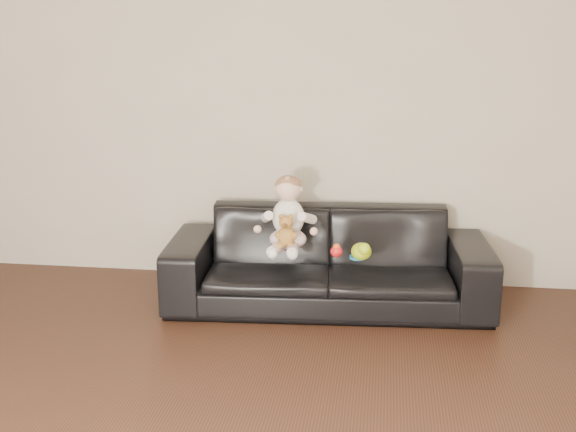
# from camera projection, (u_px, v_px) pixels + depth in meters

# --- Properties ---
(wall_back) EXTENTS (5.00, 0.00, 5.00)m
(wall_back) POSITION_uv_depth(u_px,v_px,m) (250.00, 102.00, 5.13)
(wall_back) COLOR #BCB29E
(wall_back) RESTS_ON ground
(sofa) EXTENTS (2.17, 0.97, 0.62)m
(sofa) POSITION_uv_depth(u_px,v_px,m) (328.00, 259.00, 4.82)
(sofa) COLOR black
(sofa) RESTS_ON floor
(baby) EXTENTS (0.33, 0.41, 0.49)m
(baby) POSITION_uv_depth(u_px,v_px,m) (288.00, 217.00, 4.66)
(baby) COLOR #F7D1D3
(baby) RESTS_ON sofa
(teddy_bear) EXTENTS (0.13, 0.13, 0.21)m
(teddy_bear) POSITION_uv_depth(u_px,v_px,m) (286.00, 231.00, 4.54)
(teddy_bear) COLOR olive
(teddy_bear) RESTS_ON sofa
(toy_green) EXTENTS (0.16, 0.18, 0.11)m
(toy_green) POSITION_uv_depth(u_px,v_px,m) (361.00, 251.00, 4.49)
(toy_green) COLOR #A9CD18
(toy_green) RESTS_ON sofa
(toy_rattle) EXTENTS (0.10, 0.10, 0.08)m
(toy_rattle) POSITION_uv_depth(u_px,v_px,m) (337.00, 251.00, 4.54)
(toy_rattle) COLOR red
(toy_rattle) RESTS_ON sofa
(toy_blue_disc) EXTENTS (0.14, 0.14, 0.01)m
(toy_blue_disc) POSITION_uv_depth(u_px,v_px,m) (358.00, 257.00, 4.53)
(toy_blue_disc) COLOR #198BCD
(toy_blue_disc) RESTS_ON sofa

